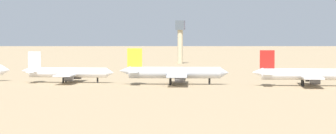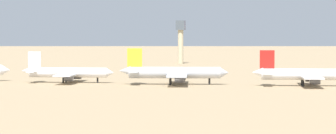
{
  "view_description": "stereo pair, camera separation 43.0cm",
  "coord_description": "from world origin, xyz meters",
  "px_view_note": "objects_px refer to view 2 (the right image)",
  "views": [
    {
      "loc": [
        45.25,
        -265.07,
        19.29
      ],
      "look_at": [
        -5.84,
        16.81,
        6.0
      ],
      "focal_mm": 82.47,
      "sensor_mm": 36.0,
      "label": 1
    },
    {
      "loc": [
        45.67,
        -264.99,
        19.29
      ],
      "look_at": [
        -5.84,
        16.81,
        6.0
      ],
      "focal_mm": 82.47,
      "sensor_mm": 36.0,
      "label": 2
    }
  ],
  "objects_px": {
    "control_tower": "(181,38)",
    "parked_jet_red_5": "(306,74)",
    "parked_jet_white_3": "(67,73)",
    "parked_jet_yellow_4": "(174,73)"
  },
  "relations": [
    {
      "from": "parked_jet_white_3",
      "to": "parked_jet_red_5",
      "type": "relative_size",
      "value": 0.92
    },
    {
      "from": "parked_jet_yellow_4",
      "to": "control_tower",
      "type": "distance_m",
      "value": 181.37
    },
    {
      "from": "parked_jet_red_5",
      "to": "control_tower",
      "type": "xyz_separation_m",
      "value": [
        -74.23,
        178.42,
        11.39
      ]
    },
    {
      "from": "parked_jet_yellow_4",
      "to": "control_tower",
      "type": "bearing_deg",
      "value": 90.21
    },
    {
      "from": "parked_jet_red_5",
      "to": "control_tower",
      "type": "distance_m",
      "value": 193.58
    },
    {
      "from": "control_tower",
      "to": "parked_jet_white_3",
      "type": "bearing_deg",
      "value": -94.47
    },
    {
      "from": "control_tower",
      "to": "parked_jet_red_5",
      "type": "bearing_deg",
      "value": -67.41
    },
    {
      "from": "parked_jet_white_3",
      "to": "parked_jet_yellow_4",
      "type": "xyz_separation_m",
      "value": [
        40.88,
        -2.5,
        0.48
      ]
    },
    {
      "from": "parked_jet_yellow_4",
      "to": "parked_jet_red_5",
      "type": "relative_size",
      "value": 1.04
    },
    {
      "from": "parked_jet_yellow_4",
      "to": "parked_jet_red_5",
      "type": "distance_m",
      "value": 47.15
    }
  ]
}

